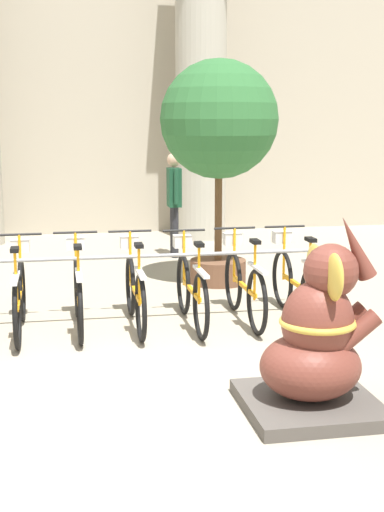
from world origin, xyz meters
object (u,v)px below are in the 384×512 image
Objects in this scene: bicycle_4 at (135,290)px; potted_tree at (219,127)px; bicycle_3 at (78,292)px; elephant_statue at (316,345)px; bicycle_6 at (244,285)px; bicycle_2 at (19,295)px; bicycle_5 at (191,288)px; person_pedestrian at (174,195)px; bicycle_7 at (295,282)px.

potted_tree is (1.34, 1.88, 1.70)m from bicycle_4.
bicycle_3 is 1.12× the size of elephant_statue.
potted_tree is at bearing 85.85° from bicycle_6.
bicycle_2 is 1.00× the size of bicycle_4.
bicycle_6 is 0.57× the size of potted_tree.
elephant_statue reaches higher than bicycle_5.
potted_tree reaches higher than bicycle_4.
potted_tree is at bearing 54.56° from bicycle_4.
bicycle_6 is 2.53m from elephant_statue.
person_pedestrian reaches higher than bicycle_5.
bicycle_6 is at bearing 0.34° from bicycle_4.
bicycle_5 is at bearing -110.85° from potted_tree.
bicycle_2 is 3.60m from potted_tree.
bicycle_7 is at bearing -0.09° from bicycle_3.
bicycle_3 and bicycle_5 have the same top height.
bicycle_5 is 1.00× the size of bicycle_6.
elephant_statue reaches higher than bicycle_4.
bicycle_3 is at bearing 178.21° from bicycle_4.
bicycle_2 is at bearing -179.39° from bicycle_7.
bicycle_2 is 1.00× the size of bicycle_5.
bicycle_3 is 1.00× the size of bicycle_6.
elephant_statue is (1.71, -2.53, 0.11)m from bicycle_3.
bicycle_2 is 1.20m from bicycle_4.
bicycle_7 is 3.99m from person_pedestrian.
person_pedestrian reaches higher than bicycle_7.
bicycle_5 is 0.61m from bicycle_6.
person_pedestrian is at bearing 100.86° from bicycle_7.
bicycle_6 is (1.81, -0.01, 0.00)m from bicycle_3.
person_pedestrian reaches higher than elephant_statue.
potted_tree is at bearing -82.14° from person_pedestrian.
bicycle_7 is at bearing -75.99° from potted_tree.
bicycle_5 is 1.00× the size of bicycle_7.
elephant_statue is at bearing -93.07° from potted_tree.
bicycle_5 is at bearing -174.18° from bicycle_6.
potted_tree reaches higher than elephant_statue.
person_pedestrian is 2.30m from potted_tree.
elephant_statue is at bearing -92.27° from bicycle_6.
bicycle_5 is 1.21m from bicycle_7.
person_pedestrian reaches higher than bicycle_2.
bicycle_3 is at bearing 176.52° from bicycle_5.
potted_tree is at bearing 36.76° from bicycle_2.
bicycle_2 is at bearing 132.72° from elephant_statue.
potted_tree is (-0.47, 1.87, 1.70)m from bicycle_7.
bicycle_6 is at bearing -94.15° from potted_tree.
potted_tree reaches higher than bicycle_5.
bicycle_5 and bicycle_7 have the same top height.
bicycle_5 is 2.68m from potted_tree.
bicycle_3 is at bearing 123.93° from elephant_statue.
person_pedestrian is (-0.04, 6.40, 0.49)m from elephant_statue.
bicycle_5 is 0.57× the size of potted_tree.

